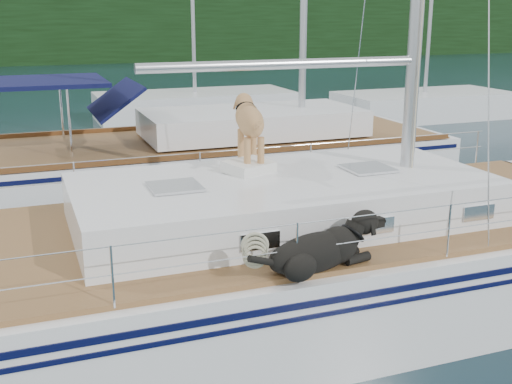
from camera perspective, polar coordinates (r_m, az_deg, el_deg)
name	(u,v)px	position (r m, az deg, el deg)	size (l,w,h in m)	color
ground	(225,319)	(8.42, -2.76, -11.22)	(120.00, 120.00, 0.00)	black
tree_line	(40,23)	(52.22, -18.65, 14.02)	(90.00, 3.00, 6.00)	black
shore_bank	(42,55)	(53.51, -18.48, 11.47)	(92.00, 1.00, 1.20)	#595147
main_sailboat	(232,269)	(8.16, -2.18, -6.87)	(12.00, 3.90, 14.01)	white
neighbor_sailboat	(206,162)	(14.19, -4.44, 2.69)	(11.00, 3.50, 13.30)	white
bg_boat_center	(195,106)	(24.23, -5.43, 7.66)	(7.20, 3.00, 11.65)	white
bg_boat_east	(424,105)	(24.92, 14.70, 7.46)	(6.40, 3.00, 11.65)	white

